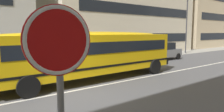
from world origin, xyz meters
TOP-DOWN VIEW (x-y plane):
  - ground_plane at (0.00, 0.00)m, footprint 400.00×400.00m
  - sidewalk_far at (0.00, 7.11)m, footprint 120.00×3.00m
  - lane_centreline at (0.00, 0.00)m, footprint 110.00×0.16m
  - school_bus at (2.01, 1.38)m, footprint 11.91×2.82m
  - parked_car_grey_far_corner at (11.78, 4.26)m, footprint 3.96×1.99m
  - stop_sign_post at (-2.92, -6.21)m, footprint 0.70×0.07m
  - street_lamp at (18.98, 6.41)m, footprint 0.44×0.44m
  - apartment_block_far_centre at (13.74, 14.57)m, footprint 20.12×11.97m
  - apartment_block_far_right at (32.70, 13.17)m, footprint 15.17×9.17m

SIDE VIEW (x-z plane):
  - ground_plane at x=0.00m, z-range 0.00..0.00m
  - lane_centreline at x=0.00m, z-range 0.00..0.01m
  - sidewalk_far at x=0.00m, z-range 0.00..0.01m
  - parked_car_grey_far_corner at x=11.78m, z-range 0.02..1.66m
  - school_bus at x=2.01m, z-range 0.25..2.90m
  - stop_sign_post at x=-2.92m, z-range 0.78..3.68m
  - street_lamp at x=18.98m, z-range 0.91..7.71m
  - apartment_block_far_centre at x=13.74m, z-range 0.00..13.30m
  - apartment_block_far_right at x=32.70m, z-range 0.00..13.30m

